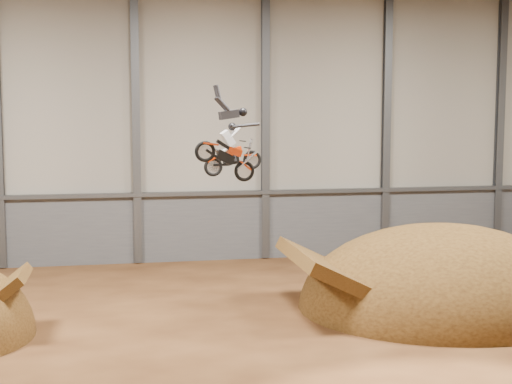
% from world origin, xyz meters
% --- Properties ---
extents(floor, '(40.00, 40.00, 0.00)m').
position_xyz_m(floor, '(0.00, 0.00, 0.00)').
color(floor, '#432512').
rests_on(floor, ground).
extents(back_wall, '(40.00, 0.10, 14.00)m').
position_xyz_m(back_wall, '(0.00, 15.00, 7.00)').
color(back_wall, '#9D978B').
rests_on(back_wall, ground).
extents(lower_band_back, '(39.80, 0.18, 3.50)m').
position_xyz_m(lower_band_back, '(0.00, 14.90, 1.75)').
color(lower_band_back, '#55575D').
rests_on(lower_band_back, ground).
extents(steel_rail, '(39.80, 0.35, 0.20)m').
position_xyz_m(steel_rail, '(0.00, 14.75, 3.55)').
color(steel_rail, '#47494F').
rests_on(steel_rail, lower_band_back).
extents(steel_column_2, '(0.40, 0.36, 13.90)m').
position_xyz_m(steel_column_2, '(-3.33, 14.80, 7.00)').
color(steel_column_2, '#47494F').
rests_on(steel_column_2, ground).
extents(steel_column_3, '(0.40, 0.36, 13.90)m').
position_xyz_m(steel_column_3, '(3.33, 14.80, 7.00)').
color(steel_column_3, '#47494F').
rests_on(steel_column_3, ground).
extents(steel_column_4, '(0.40, 0.36, 13.90)m').
position_xyz_m(steel_column_4, '(10.00, 14.80, 7.00)').
color(steel_column_4, '#47494F').
rests_on(steel_column_4, ground).
extents(steel_column_5, '(0.40, 0.36, 13.90)m').
position_xyz_m(steel_column_5, '(16.67, 14.80, 7.00)').
color(steel_column_5, '#47494F').
rests_on(steel_column_5, ground).
extents(landing_ramp, '(11.44, 10.12, 6.60)m').
position_xyz_m(landing_ramp, '(8.29, 4.01, 0.00)').
color(landing_ramp, '#3C250F').
rests_on(landing_ramp, ground).
extents(fmx_rider_a, '(2.56, 1.17, 2.29)m').
position_xyz_m(fmx_rider_a, '(-0.01, 4.17, 6.45)').
color(fmx_rider_a, '#EE3503').
extents(fmx_rider_b, '(3.91, 1.25, 3.65)m').
position_xyz_m(fmx_rider_b, '(-0.77, 2.45, 6.96)').
color(fmx_rider_b, '#B42E09').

